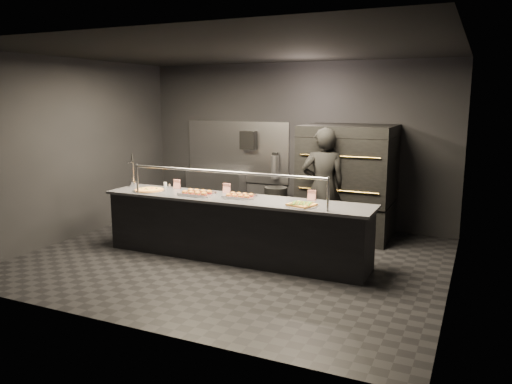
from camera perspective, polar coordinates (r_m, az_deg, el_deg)
room at (r=7.25m, az=-2.53°, el=3.91°), size 6.04×6.00×3.00m
service_counter at (r=7.39m, az=-2.48°, el=-4.11°), size 4.10×0.78×1.37m
pizza_oven at (r=8.62m, az=10.45°, el=1.27°), size 1.50×1.23×1.91m
prep_shelf at (r=10.13m, az=-4.58°, el=-0.17°), size 1.20×0.35×0.90m
towel_dispenser at (r=9.72m, az=-0.85°, el=5.96°), size 0.30×0.20×0.35m
fire_extinguisher at (r=9.56m, az=2.17°, el=2.92°), size 0.14×0.14×0.51m
beer_tap at (r=8.44m, az=-13.88°, el=1.73°), size 0.15×0.21×0.57m
round_pizza at (r=7.97m, az=-12.10°, el=0.22°), size 0.51×0.51×0.03m
slider_tray_a at (r=7.53m, az=-6.76°, el=-0.11°), size 0.53×0.42×0.08m
slider_tray_b at (r=7.27m, az=-1.88°, el=-0.46°), size 0.51×0.45×0.07m
square_pizza at (r=6.73m, az=5.24°, el=-1.47°), size 0.42×0.42×0.05m
condiment_jar at (r=8.21m, az=-10.17°, el=0.78°), size 0.13×0.05×0.09m
tent_cards at (r=7.57m, az=-2.34°, el=0.36°), size 2.39×0.04×0.15m
trash_bin at (r=9.35m, az=2.27°, el=-1.62°), size 0.43×0.43×0.72m
worker at (r=8.00m, az=7.67°, el=0.52°), size 0.81×0.67×1.90m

